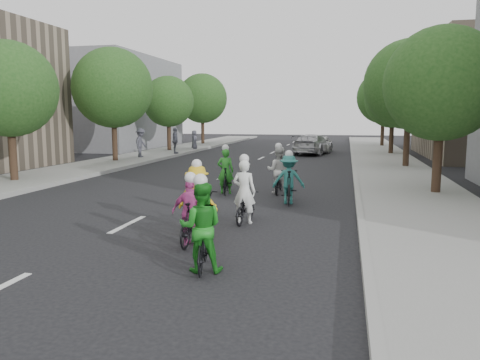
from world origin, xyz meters
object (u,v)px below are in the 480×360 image
(cyclist_4, at_px, (198,204))
(follow_car_trail, at_px, (321,144))
(cyclist_3, at_px, (226,176))
(spectator_0, at_px, (141,143))
(cyclist_6, at_px, (202,234))
(cyclist_2, at_px, (245,200))
(spectator_2, at_px, (194,140))
(cyclist_0, at_px, (278,175))
(follow_car_lead, at_px, (313,144))
(spectator_1, at_px, (175,141))
(cyclist_1, at_px, (289,183))
(cyclist_5, at_px, (192,218))

(cyclist_4, height_order, follow_car_trail, cyclist_4)
(cyclist_3, bearing_deg, cyclist_4, 88.70)
(spectator_0, bearing_deg, cyclist_6, -153.59)
(cyclist_2, relative_size, spectator_2, 1.23)
(cyclist_0, bearing_deg, follow_car_trail, -92.49)
(follow_car_trail, bearing_deg, spectator_0, 41.49)
(cyclist_4, bearing_deg, cyclist_3, -73.67)
(cyclist_3, relative_size, spectator_2, 1.20)
(spectator_0, relative_size, spectator_2, 1.25)
(cyclist_0, bearing_deg, cyclist_4, 78.06)
(follow_car_lead, distance_m, spectator_1, 10.18)
(cyclist_1, distance_m, spectator_2, 23.90)
(cyclist_0, distance_m, cyclist_1, 2.06)
(spectator_2, bearing_deg, cyclist_2, -173.12)
(cyclist_0, distance_m, cyclist_3, 1.95)
(follow_car_trail, bearing_deg, cyclist_2, 92.23)
(cyclist_3, bearing_deg, spectator_1, -71.71)
(cyclist_0, bearing_deg, spectator_1, -57.86)
(cyclist_4, bearing_deg, cyclist_1, -104.48)
(cyclist_2, bearing_deg, cyclist_4, 53.68)
(follow_car_lead, height_order, spectator_1, spectator_1)
(cyclist_4, relative_size, spectator_0, 0.98)
(spectator_0, bearing_deg, cyclist_4, -152.32)
(cyclist_6, xyz_separation_m, spectator_1, (-9.40, 23.57, 0.39))
(cyclist_4, xyz_separation_m, cyclist_5, (0.27, -1.27, -0.05))
(cyclist_1, height_order, spectator_1, spectator_1)
(cyclist_2, xyz_separation_m, cyclist_3, (-1.70, 4.55, 0.03))
(cyclist_3, distance_m, follow_car_trail, 20.73)
(cyclist_5, relative_size, spectator_0, 0.87)
(cyclist_3, distance_m, cyclist_5, 7.00)
(cyclist_1, xyz_separation_m, cyclist_6, (-0.76, -7.07, 0.01))
(follow_car_trail, bearing_deg, spectator_2, 7.05)
(cyclist_1, bearing_deg, spectator_2, -71.25)
(cyclist_3, xyz_separation_m, cyclist_6, (1.76, -8.59, 0.07))
(cyclist_4, bearing_deg, spectator_0, -52.37)
(cyclist_3, bearing_deg, cyclist_6, 92.88)
(cyclist_3, distance_m, spectator_1, 16.82)
(cyclist_0, xyz_separation_m, cyclist_5, (-0.89, -7.37, -0.06))
(cyclist_0, relative_size, spectator_0, 0.99)
(cyclist_2, height_order, spectator_1, spectator_1)
(cyclist_5, distance_m, cyclist_6, 1.83)
(cyclist_1, height_order, follow_car_trail, cyclist_1)
(spectator_0, distance_m, spectator_2, 8.18)
(cyclist_1, relative_size, spectator_2, 1.26)
(follow_car_trail, bearing_deg, follow_car_lead, 80.43)
(cyclist_0, height_order, cyclist_5, cyclist_0)
(cyclist_3, bearing_deg, spectator_2, -77.24)
(cyclist_2, xyz_separation_m, follow_car_lead, (0.20, 23.09, 0.15))
(cyclist_0, bearing_deg, spectator_2, -64.58)
(cyclist_2, bearing_deg, follow_car_lead, -85.70)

